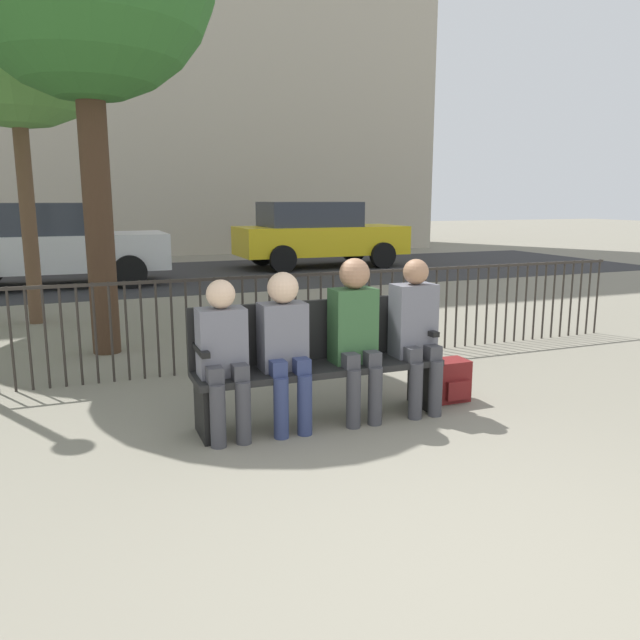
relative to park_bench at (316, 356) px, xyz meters
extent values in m
plane|color=gray|center=(0.00, -2.31, -0.50)|extent=(80.00, 80.00, 0.00)
cube|color=black|center=(0.00, -0.08, -0.07)|extent=(1.93, 0.45, 0.05)
cube|color=black|center=(0.00, 0.11, 0.19)|extent=(1.93, 0.05, 0.47)
cube|color=black|center=(-0.91, -0.08, -0.30)|extent=(0.06, 0.38, 0.40)
cube|color=black|center=(0.91, -0.08, -0.30)|extent=(0.06, 0.38, 0.40)
cube|color=black|center=(-0.91, -0.08, 0.15)|extent=(0.06, 0.38, 0.04)
cube|color=black|center=(0.91, -0.08, 0.15)|extent=(0.06, 0.38, 0.04)
cylinder|color=#3D3D42|center=(-0.85, -0.30, -0.27)|extent=(0.11, 0.11, 0.45)
cylinder|color=#3D3D42|center=(-0.67, -0.30, -0.27)|extent=(0.11, 0.11, 0.45)
cube|color=#3D3D42|center=(-0.85, -0.20, 0.00)|extent=(0.11, 0.20, 0.12)
cube|color=#3D3D42|center=(-0.67, -0.20, 0.00)|extent=(0.11, 0.20, 0.12)
cube|color=slate|center=(-0.76, -0.08, 0.20)|extent=(0.34, 0.22, 0.49)
sphere|color=beige|center=(-0.76, -0.10, 0.54)|extent=(0.21, 0.21, 0.21)
cylinder|color=navy|center=(-0.39, -0.30, -0.27)|extent=(0.11, 0.11, 0.45)
cylinder|color=navy|center=(-0.21, -0.30, -0.27)|extent=(0.11, 0.11, 0.45)
cube|color=navy|center=(-0.39, -0.20, 0.00)|extent=(0.11, 0.20, 0.12)
cube|color=navy|center=(-0.21, -0.20, 0.00)|extent=(0.11, 0.20, 0.12)
cube|color=slate|center=(-0.30, -0.08, 0.20)|extent=(0.34, 0.22, 0.50)
sphere|color=beige|center=(-0.30, -0.10, 0.56)|extent=(0.23, 0.23, 0.23)
cylinder|color=#3D3D42|center=(0.18, -0.30, -0.27)|extent=(0.11, 0.11, 0.45)
cylinder|color=#3D3D42|center=(0.36, -0.30, -0.27)|extent=(0.11, 0.11, 0.45)
cube|color=#3D3D42|center=(0.18, -0.20, 0.00)|extent=(0.11, 0.20, 0.12)
cube|color=#3D3D42|center=(0.36, -0.20, 0.00)|extent=(0.11, 0.20, 0.12)
cube|color=#335B33|center=(0.27, -0.08, 0.24)|extent=(0.34, 0.22, 0.58)
sphere|color=#A37556|center=(0.27, -0.10, 0.64)|extent=(0.23, 0.23, 0.23)
cylinder|color=#3D3D42|center=(0.71, -0.30, -0.27)|extent=(0.11, 0.11, 0.45)
cylinder|color=#3D3D42|center=(0.89, -0.30, -0.27)|extent=(0.11, 0.11, 0.45)
cube|color=#3D3D42|center=(0.71, -0.20, 0.00)|extent=(0.11, 0.20, 0.12)
cube|color=#3D3D42|center=(0.89, -0.20, 0.00)|extent=(0.11, 0.20, 0.12)
cube|color=slate|center=(0.80, -0.08, 0.24)|extent=(0.34, 0.22, 0.58)
sphere|color=#A37556|center=(0.80, -0.10, 0.63)|extent=(0.20, 0.20, 0.20)
cube|color=maroon|center=(1.22, -0.01, -0.32)|extent=(0.30, 0.23, 0.35)
cube|color=maroon|center=(1.22, -0.14, -0.38)|extent=(0.21, 0.04, 0.16)
cylinder|color=#2D2823|center=(-2.26, 1.62, -0.02)|extent=(0.02, 0.02, 0.95)
cylinder|color=#2D2823|center=(-2.12, 1.62, -0.02)|extent=(0.02, 0.02, 0.95)
cylinder|color=#2D2823|center=(-1.98, 1.62, -0.02)|extent=(0.02, 0.02, 0.95)
cylinder|color=#2D2823|center=(-1.84, 1.62, -0.02)|extent=(0.02, 0.02, 0.95)
cylinder|color=#2D2823|center=(-1.70, 1.62, -0.02)|extent=(0.02, 0.02, 0.95)
cylinder|color=#2D2823|center=(-1.56, 1.62, -0.02)|extent=(0.02, 0.02, 0.95)
cylinder|color=#2D2823|center=(-1.42, 1.62, -0.02)|extent=(0.02, 0.02, 0.95)
cylinder|color=#2D2823|center=(-1.28, 1.62, -0.02)|extent=(0.02, 0.02, 0.95)
cylinder|color=#2D2823|center=(-1.14, 1.62, -0.02)|extent=(0.02, 0.02, 0.95)
cylinder|color=#2D2823|center=(-1.00, 1.62, -0.02)|extent=(0.02, 0.02, 0.95)
cylinder|color=#2D2823|center=(-0.86, 1.62, -0.02)|extent=(0.02, 0.02, 0.95)
cylinder|color=#2D2823|center=(-0.72, 1.62, -0.02)|extent=(0.02, 0.02, 0.95)
cylinder|color=#2D2823|center=(-0.58, 1.62, -0.02)|extent=(0.02, 0.02, 0.95)
cylinder|color=#2D2823|center=(-0.44, 1.62, -0.02)|extent=(0.02, 0.02, 0.95)
cylinder|color=#2D2823|center=(-0.30, 1.62, -0.02)|extent=(0.02, 0.02, 0.95)
cylinder|color=#2D2823|center=(-0.16, 1.62, -0.02)|extent=(0.02, 0.02, 0.95)
cylinder|color=#2D2823|center=(-0.02, 1.62, -0.02)|extent=(0.02, 0.02, 0.95)
cylinder|color=#2D2823|center=(0.12, 1.62, -0.02)|extent=(0.02, 0.02, 0.95)
cylinder|color=#2D2823|center=(0.26, 1.62, -0.02)|extent=(0.02, 0.02, 0.95)
cylinder|color=#2D2823|center=(0.40, 1.62, -0.02)|extent=(0.02, 0.02, 0.95)
cylinder|color=#2D2823|center=(0.54, 1.62, -0.02)|extent=(0.02, 0.02, 0.95)
cylinder|color=#2D2823|center=(0.68, 1.62, -0.02)|extent=(0.02, 0.02, 0.95)
cylinder|color=#2D2823|center=(0.82, 1.62, -0.02)|extent=(0.02, 0.02, 0.95)
cylinder|color=#2D2823|center=(0.96, 1.62, -0.02)|extent=(0.02, 0.02, 0.95)
cylinder|color=#2D2823|center=(1.10, 1.62, -0.02)|extent=(0.02, 0.02, 0.95)
cylinder|color=#2D2823|center=(1.24, 1.62, -0.02)|extent=(0.02, 0.02, 0.95)
cylinder|color=#2D2823|center=(1.38, 1.62, -0.02)|extent=(0.02, 0.02, 0.95)
cylinder|color=#2D2823|center=(1.52, 1.62, -0.02)|extent=(0.02, 0.02, 0.95)
cylinder|color=#2D2823|center=(1.66, 1.62, -0.02)|extent=(0.02, 0.02, 0.95)
cylinder|color=#2D2823|center=(1.80, 1.62, -0.02)|extent=(0.02, 0.02, 0.95)
cylinder|color=#2D2823|center=(1.94, 1.62, -0.02)|extent=(0.02, 0.02, 0.95)
cylinder|color=#2D2823|center=(2.08, 1.62, -0.02)|extent=(0.02, 0.02, 0.95)
cylinder|color=#2D2823|center=(2.22, 1.62, -0.02)|extent=(0.02, 0.02, 0.95)
cylinder|color=#2D2823|center=(2.36, 1.62, -0.02)|extent=(0.02, 0.02, 0.95)
cylinder|color=#2D2823|center=(2.50, 1.62, -0.02)|extent=(0.02, 0.02, 0.95)
cylinder|color=#2D2823|center=(2.64, 1.62, -0.02)|extent=(0.02, 0.02, 0.95)
cylinder|color=#2D2823|center=(2.78, 1.62, -0.02)|extent=(0.02, 0.02, 0.95)
cylinder|color=#2D2823|center=(2.92, 1.62, -0.02)|extent=(0.02, 0.02, 0.95)
cylinder|color=#2D2823|center=(3.06, 1.62, -0.02)|extent=(0.02, 0.02, 0.95)
cylinder|color=#2D2823|center=(3.20, 1.62, -0.02)|extent=(0.02, 0.02, 0.95)
cylinder|color=#2D2823|center=(3.34, 1.62, -0.02)|extent=(0.02, 0.02, 0.95)
cylinder|color=#2D2823|center=(3.48, 1.62, -0.02)|extent=(0.02, 0.02, 0.95)
cylinder|color=#2D2823|center=(3.62, 1.62, -0.02)|extent=(0.02, 0.02, 0.95)
cylinder|color=#2D2823|center=(3.76, 1.62, -0.02)|extent=(0.02, 0.02, 0.95)
cylinder|color=#2D2823|center=(3.90, 1.62, -0.02)|extent=(0.02, 0.02, 0.95)
cylinder|color=#2D2823|center=(4.04, 1.62, -0.02)|extent=(0.02, 0.02, 0.95)
cylinder|color=#2D2823|center=(4.18, 1.62, -0.02)|extent=(0.02, 0.02, 0.95)
cylinder|color=#2D2823|center=(4.32, 1.62, -0.02)|extent=(0.02, 0.02, 0.95)
cylinder|color=#2D2823|center=(4.46, 1.62, -0.02)|extent=(0.02, 0.02, 0.95)
cube|color=#2D2823|center=(0.00, 1.62, 0.43)|extent=(9.00, 0.03, 0.03)
cylinder|color=brown|center=(-2.23, 4.99, 1.15)|extent=(0.20, 0.20, 3.31)
cylinder|color=#422D1E|center=(-1.42, 2.85, 1.15)|extent=(0.30, 0.30, 3.29)
cube|color=#2B2B2D|center=(0.00, 9.69, -0.50)|extent=(24.00, 6.00, 0.01)
cube|color=yellow|center=(4.13, 10.29, 0.17)|extent=(4.20, 1.70, 0.70)
cube|color=#2D333D|center=(3.81, 10.29, 0.82)|extent=(2.31, 1.56, 0.60)
cylinder|color=black|center=(5.43, 9.42, -0.18)|extent=(0.64, 0.20, 0.64)
cylinder|color=black|center=(5.43, 11.16, -0.18)|extent=(0.64, 0.20, 0.64)
cylinder|color=black|center=(2.83, 9.42, -0.18)|extent=(0.64, 0.20, 0.64)
cylinder|color=black|center=(2.83, 11.16, -0.18)|extent=(0.64, 0.20, 0.64)
cube|color=silver|center=(-2.02, 8.89, 0.17)|extent=(4.20, 1.70, 0.70)
cube|color=#2D333D|center=(-2.33, 8.89, 0.82)|extent=(2.31, 1.56, 0.60)
cylinder|color=black|center=(-0.72, 8.02, -0.18)|extent=(0.64, 0.20, 0.64)
cylinder|color=black|center=(-0.72, 9.76, -0.18)|extent=(0.64, 0.20, 0.64)
camera|label=1|loc=(-1.69, -4.37, 1.20)|focal=35.00mm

